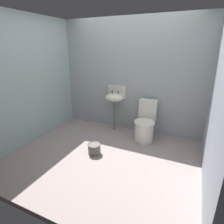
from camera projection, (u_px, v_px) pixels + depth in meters
The scene contains 7 objects.
ground_plane at pixel (105, 156), 3.27m from camera, with size 3.52×2.84×0.08m, color gray.
wall_back at pixel (131, 77), 3.95m from camera, with size 3.52×0.10×2.38m, color #96A1A3.
wall_left at pixel (32, 80), 3.58m from camera, with size 0.10×2.64×2.38m, color #91A7A8.
wall_right at pixel (222, 98), 2.31m from camera, with size 0.10×2.64×2.38m, color #929AA7.
toilet_near_wall at pixel (145, 124), 3.71m from camera, with size 0.42×0.61×0.78m.
sink at pixel (115, 97), 4.02m from camera, with size 0.42×0.35×0.99m.
bucket at pixel (94, 149), 3.26m from camera, with size 0.23×0.23×0.19m.
Camera 1 is at (1.29, -2.51, 1.80)m, focal length 29.56 mm.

